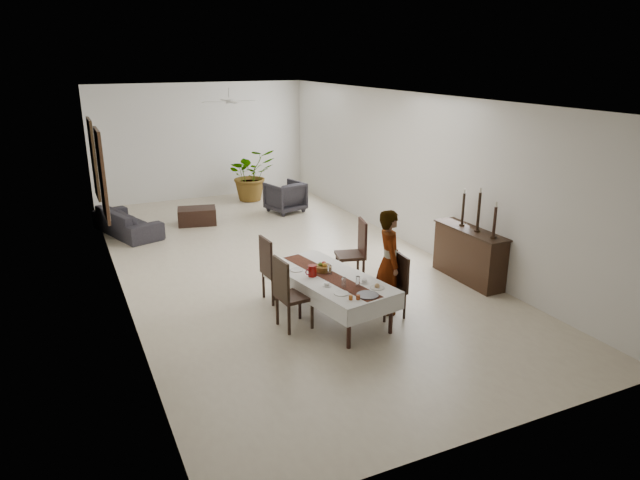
{
  "coord_description": "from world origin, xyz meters",
  "views": [
    {
      "loc": [
        -3.77,
        -9.93,
        3.93
      ],
      "look_at": [
        -0.04,
        -1.96,
        1.05
      ],
      "focal_mm": 32.0,
      "sensor_mm": 36.0,
      "label": 1
    }
  ],
  "objects_px": {
    "sideboard_body": "(469,255)",
    "woman": "(389,262)",
    "red_pitcher": "(312,271)",
    "sofa": "(127,221)",
    "dining_table_top": "(329,278)"
  },
  "relations": [
    {
      "from": "red_pitcher",
      "to": "sideboard_body",
      "type": "distance_m",
      "value": 3.21
    },
    {
      "from": "red_pitcher",
      "to": "sofa",
      "type": "bearing_deg",
      "value": 109.71
    },
    {
      "from": "dining_table_top",
      "to": "sideboard_body",
      "type": "bearing_deg",
      "value": -4.5
    },
    {
      "from": "woman",
      "to": "sofa",
      "type": "bearing_deg",
      "value": 47.91
    },
    {
      "from": "woman",
      "to": "sofa",
      "type": "height_order",
      "value": "woman"
    },
    {
      "from": "sofa",
      "to": "dining_table_top",
      "type": "bearing_deg",
      "value": -176.69
    },
    {
      "from": "red_pitcher",
      "to": "sofa",
      "type": "distance_m",
      "value": 6.11
    },
    {
      "from": "dining_table_top",
      "to": "red_pitcher",
      "type": "bearing_deg",
      "value": 149.04
    },
    {
      "from": "woman",
      "to": "sideboard_body",
      "type": "distance_m",
      "value": 2.12
    },
    {
      "from": "woman",
      "to": "sideboard_body",
      "type": "height_order",
      "value": "woman"
    },
    {
      "from": "sofa",
      "to": "sideboard_body",
      "type": "bearing_deg",
      "value": -154.73
    },
    {
      "from": "sideboard_body",
      "to": "red_pitcher",
      "type": "bearing_deg",
      "value": -176.5
    },
    {
      "from": "dining_table_top",
      "to": "woman",
      "type": "height_order",
      "value": "woman"
    },
    {
      "from": "dining_table_top",
      "to": "sideboard_body",
      "type": "height_order",
      "value": "sideboard_body"
    },
    {
      "from": "sideboard_body",
      "to": "woman",
      "type": "bearing_deg",
      "value": -165.49
    }
  ]
}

